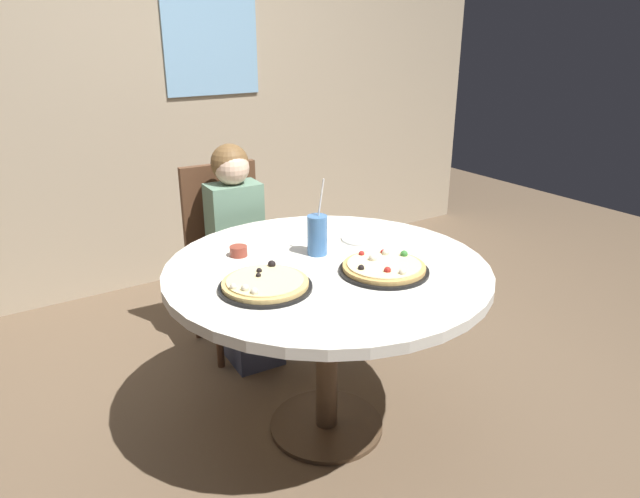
# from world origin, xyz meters

# --- Properties ---
(ground_plane) EXTENTS (8.00, 8.00, 0.00)m
(ground_plane) POSITION_xyz_m (0.00, 0.00, 0.00)
(ground_plane) COLOR brown
(wall_with_window) EXTENTS (5.20, 0.14, 2.90)m
(wall_with_window) POSITION_xyz_m (0.00, 1.95, 1.45)
(wall_with_window) COLOR tan
(wall_with_window) RESTS_ON ground_plane
(dining_table) EXTENTS (1.24, 1.24, 0.75)m
(dining_table) POSITION_xyz_m (0.00, 0.00, 0.66)
(dining_table) COLOR silver
(dining_table) RESTS_ON ground_plane
(chair_wooden) EXTENTS (0.42, 0.42, 0.95)m
(chair_wooden) POSITION_xyz_m (0.01, 0.93, 0.53)
(chair_wooden) COLOR brown
(chair_wooden) RESTS_ON ground_plane
(diner_child) EXTENTS (0.27, 0.42, 1.08)m
(diner_child) POSITION_xyz_m (-0.00, 0.75, 0.48)
(diner_child) COLOR #3F4766
(diner_child) RESTS_ON ground_plane
(pizza_veggie) EXTENTS (0.33, 0.33, 0.05)m
(pizza_veggie) POSITION_xyz_m (-0.30, -0.06, 0.77)
(pizza_veggie) COLOR black
(pizza_veggie) RESTS_ON dining_table
(pizza_cheese) EXTENTS (0.33, 0.33, 0.05)m
(pizza_cheese) POSITION_xyz_m (0.14, -0.17, 0.77)
(pizza_cheese) COLOR black
(pizza_cheese) RESTS_ON dining_table
(soda_cup) EXTENTS (0.08, 0.08, 0.31)m
(soda_cup) POSITION_xyz_m (0.03, 0.12, 0.83)
(soda_cup) COLOR #3F72B2
(soda_cup) RESTS_ON dining_table
(sauce_bowl) EXTENTS (0.07, 0.07, 0.04)m
(sauce_bowl) POSITION_xyz_m (-0.24, 0.27, 0.77)
(sauce_bowl) COLOR brown
(sauce_bowl) RESTS_ON dining_table
(plate_small) EXTENTS (0.18, 0.18, 0.01)m
(plate_small) POSITION_xyz_m (0.28, 0.15, 0.76)
(plate_small) COLOR white
(plate_small) RESTS_ON dining_table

